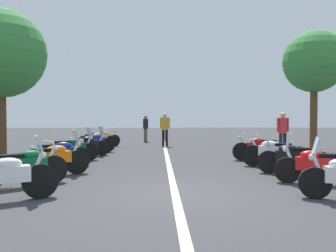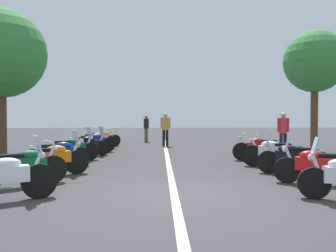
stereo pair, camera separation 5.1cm
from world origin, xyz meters
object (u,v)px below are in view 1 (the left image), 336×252
object	(u,v)px
bystander_2	(283,129)
roadside_tree_0	(1,54)
motorcycle_left_row_2	(51,159)
motorcycle_left_row_7	(95,140)
motorcycle_left_row_3	(58,153)
motorcycle_left_row_5	(84,145)
traffic_cone_0	(322,159)
motorcycle_right_row_3	(275,152)
motorcycle_left_row_8	(102,138)
motorcycle_left_row_6	(92,142)
bystander_0	(165,127)
motorcycle_left_row_1	(23,166)
roadside_tree_1	(314,62)
motorcycle_left_row_4	(70,148)
motorcycle_right_row_2	(294,157)
bystander_1	(146,126)
motorcycle_right_row_1	(318,165)
motorcycle_right_row_4	(262,148)

from	to	relation	value
bystander_2	roadside_tree_0	size ratio (longest dim) A/B	0.32
motorcycle_left_row_2	motorcycle_left_row_7	size ratio (longest dim) A/B	1.04
roadside_tree_0	motorcycle_left_row_3	bearing A→B (deg)	-130.19
motorcycle_left_row_5	traffic_cone_0	xyz separation A→B (m)	(-3.37, -7.83, -0.17)
motorcycle_left_row_5	motorcycle_right_row_3	distance (m)	7.18
motorcycle_left_row_8	bystander_2	bearing A→B (deg)	-60.75
motorcycle_left_row_3	roadside_tree_0	distance (m)	4.96
motorcycle_left_row_6	motorcycle_left_row_7	bearing A→B (deg)	71.00
motorcycle_left_row_2	motorcycle_left_row_6	bearing A→B (deg)	60.74
motorcycle_left_row_3	bystander_0	world-z (taller)	bystander_0
motorcycle_left_row_1	roadside_tree_1	world-z (taller)	roadside_tree_1
motorcycle_left_row_4	motorcycle_right_row_3	size ratio (longest dim) A/B	0.97
motorcycle_left_row_2	roadside_tree_1	distance (m)	12.20
motorcycle_left_row_5	bystander_2	distance (m)	8.16
motorcycle_right_row_2	bystander_1	xyz separation A→B (m)	(12.13, 4.49, 0.50)
motorcycle_left_row_5	traffic_cone_0	size ratio (longest dim) A/B	3.05
bystander_0	motorcycle_right_row_1	bearing A→B (deg)	-148.14
traffic_cone_0	motorcycle_left_row_7	bearing A→B (deg)	51.94
motorcycle_left_row_8	motorcycle_right_row_1	bearing A→B (deg)	-93.67
roadside_tree_0	roadside_tree_1	xyz separation A→B (m)	(2.41, -12.81, 0.11)
motorcycle_right_row_3	roadside_tree_0	xyz separation A→B (m)	(2.44, 9.45, 3.43)
motorcycle_left_row_4	motorcycle_left_row_2	bearing A→B (deg)	-114.95
motorcycle_right_row_1	bystander_0	distance (m)	10.96
motorcycle_right_row_1	bystander_0	xyz separation A→B (m)	(10.41, 3.37, 0.57)
motorcycle_left_row_3	motorcycle_right_row_2	xyz separation A→B (m)	(-1.43, -6.81, 0.02)
motorcycle_left_row_6	motorcycle_left_row_3	bearing A→B (deg)	-117.14
motorcycle_right_row_2	roadside_tree_1	xyz separation A→B (m)	(6.13, -3.28, 3.54)
roadside_tree_0	motorcycle_right_row_2	bearing A→B (deg)	-111.35
motorcycle_left_row_7	roadside_tree_0	bearing A→B (deg)	-166.81
bystander_1	bystander_2	distance (m)	9.27
roadside_tree_0	motorcycle_left_row_4	bearing A→B (deg)	-108.42
motorcycle_left_row_3	traffic_cone_0	xyz separation A→B (m)	(-0.51, -8.04, -0.15)
motorcycle_left_row_2	motorcycle_right_row_4	distance (m)	7.20
bystander_1	motorcycle_left_row_6	bearing A→B (deg)	-134.79
motorcycle_left_row_1	bystander_0	distance (m)	11.02
traffic_cone_0	motorcycle_right_row_3	bearing A→B (deg)	74.39
motorcycle_left_row_7	motorcycle_right_row_4	size ratio (longest dim) A/B	0.86
motorcycle_left_row_7	motorcycle_right_row_2	xyz separation A→B (m)	(-7.12, -6.69, 0.01)
motorcycle_right_row_2	motorcycle_right_row_3	xyz separation A→B (m)	(1.29, 0.08, 0.00)
motorcycle_left_row_5	bystander_0	bearing A→B (deg)	23.22
motorcycle_right_row_1	bystander_1	world-z (taller)	bystander_1
motorcycle_right_row_3	bystander_0	xyz separation A→B (m)	(7.67, 3.28, 0.56)
motorcycle_left_row_8	bystander_0	world-z (taller)	bystander_0
motorcycle_left_row_4	motorcycle_left_row_8	distance (m)	5.81
bystander_1	roadside_tree_0	bearing A→B (deg)	-147.77
motorcycle_left_row_6	motorcycle_left_row_8	size ratio (longest dim) A/B	1.05
motorcycle_right_row_1	motorcycle_right_row_2	xyz separation A→B (m)	(1.45, 0.01, 0.00)
roadside_tree_0	traffic_cone_0	bearing A→B (deg)	-104.61
roadside_tree_1	motorcycle_left_row_8	bearing A→B (deg)	75.90
motorcycle_left_row_5	motorcycle_left_row_6	distance (m)	1.44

